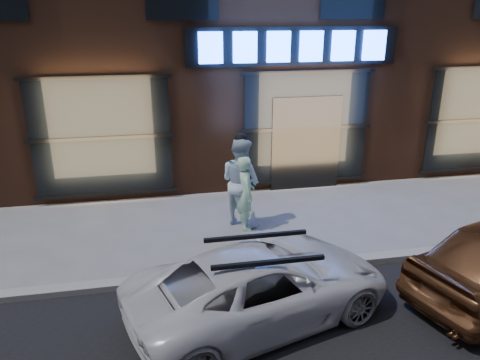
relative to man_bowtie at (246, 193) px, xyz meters
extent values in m
plane|color=slate|center=(1.99, -1.86, -0.80)|extent=(90.00, 90.00, 0.00)
cube|color=gray|center=(1.99, -1.86, -0.74)|extent=(60.00, 0.25, 0.12)
cube|color=black|center=(1.59, 2.09, 2.80)|extent=(5.20, 0.06, 0.90)
cube|color=black|center=(1.99, 2.06, 0.40)|extent=(1.80, 0.10, 2.40)
cube|color=#FFBF72|center=(-3.01, 2.12, 0.80)|extent=(3.00, 0.04, 2.60)
cube|color=black|center=(-3.01, 2.08, 0.80)|extent=(3.20, 0.06, 2.80)
cube|color=#FFBF72|center=(1.99, 2.12, 0.80)|extent=(3.00, 0.04, 2.60)
cube|color=black|center=(1.99, 2.08, 0.80)|extent=(3.20, 0.06, 2.80)
cube|color=#2659FF|center=(-0.41, 2.02, 2.80)|extent=(0.55, 0.12, 0.70)
cube|color=#2659FF|center=(0.39, 2.02, 2.80)|extent=(0.55, 0.12, 0.70)
cube|color=#2659FF|center=(1.19, 2.02, 2.80)|extent=(0.55, 0.12, 0.70)
cube|color=#2659FF|center=(1.99, 2.02, 2.80)|extent=(0.55, 0.12, 0.70)
cube|color=#2659FF|center=(2.79, 2.02, 2.80)|extent=(0.55, 0.12, 0.70)
cube|color=#2659FF|center=(3.59, 2.02, 2.80)|extent=(0.55, 0.12, 0.70)
imported|color=#BAF4D2|center=(0.00, 0.00, 0.00)|extent=(0.40, 0.59, 1.61)
imported|color=white|center=(-0.06, 0.27, 0.17)|extent=(1.14, 1.19, 1.94)
imported|color=silver|center=(-0.39, -3.08, -0.24)|extent=(4.44, 3.00, 1.13)
camera|label=1|loc=(-1.84, -8.92, 3.66)|focal=35.00mm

